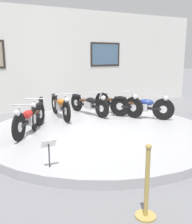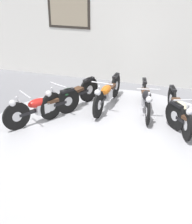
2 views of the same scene
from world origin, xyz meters
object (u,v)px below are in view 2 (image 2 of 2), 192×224
motorcycle_orange (107,93)px  motorcycle_cream (179,109)px  motorcycle_black (146,98)px  motorcycle_green (70,96)px  motorcycle_red (42,106)px

motorcycle_orange → motorcycle_cream: 1.88m
motorcycle_orange → motorcycle_black: 1.00m
motorcycle_orange → motorcycle_green: bearing=-151.6°
motorcycle_green → motorcycle_black: bearing=13.8°
motorcycle_green → motorcycle_orange: 0.95m
motorcycle_red → motorcycle_cream: motorcycle_cream is taller
motorcycle_orange → motorcycle_cream: same height
motorcycle_red → motorcycle_black: motorcycle_red is taller
motorcycle_green → motorcycle_black: 1.89m
motorcycle_green → motorcycle_black: (1.84, 0.45, -0.03)m
motorcycle_red → motorcycle_orange: motorcycle_orange is taller
motorcycle_green → motorcycle_cream: bearing=-0.0°
motorcycle_green → motorcycle_cream: size_ratio=0.97×
motorcycle_black → motorcycle_cream: 0.94m
motorcycle_red → motorcycle_orange: size_ratio=0.83×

